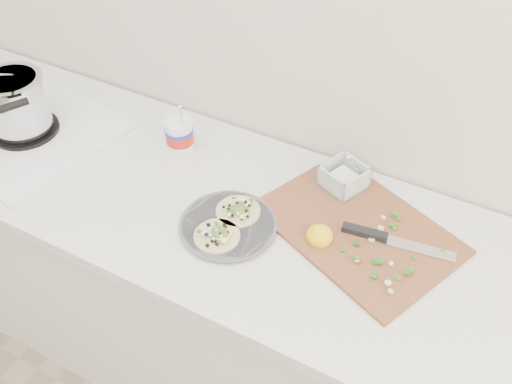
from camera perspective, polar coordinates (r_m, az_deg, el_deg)
The scene contains 5 objects.
counter at distance 1.98m, azimuth -7.08°, elevation -8.51°, with size 2.44×0.66×0.90m.
stove at distance 1.89m, azimuth -22.52°, elevation 7.26°, with size 0.57×0.54×0.24m.
taco_plate at distance 1.49m, azimuth -2.85°, elevation -3.13°, with size 0.26×0.26×0.04m.
tub at distance 1.72m, azimuth -7.64°, elevation 5.98°, with size 0.09×0.09×0.19m.
cutboard at distance 1.52m, azimuth 10.18°, elevation -2.87°, with size 0.59×0.51×0.08m.
Camera 1 is at (0.79, 0.48, 2.00)m, focal length 40.00 mm.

